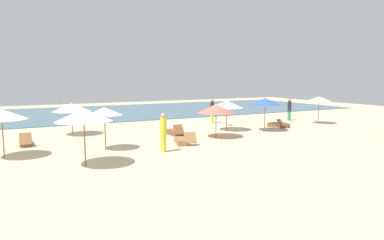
# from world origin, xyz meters

# --- Properties ---
(ground_plane) EXTENTS (60.00, 60.00, 0.00)m
(ground_plane) POSITION_xyz_m (0.00, 0.00, 0.00)
(ground_plane) COLOR beige
(ocean_water) EXTENTS (48.00, 16.00, 0.06)m
(ocean_water) POSITION_xyz_m (0.00, 17.00, 0.03)
(ocean_water) COLOR #476B7F
(ocean_water) RESTS_ON ground_plane
(umbrella_0) EXTENTS (1.99, 1.99, 2.19)m
(umbrella_0) POSITION_xyz_m (4.43, 0.41, 1.95)
(umbrella_0) COLOR olive
(umbrella_0) RESTS_ON ground_plane
(umbrella_1) EXTENTS (2.21, 2.21, 1.96)m
(umbrella_1) POSITION_xyz_m (0.30, -0.18, 1.71)
(umbrella_1) COLOR brown
(umbrella_1) RESTS_ON ground_plane
(umbrella_2) EXTENTS (2.20, 2.20, 1.98)m
(umbrella_2) POSITION_xyz_m (2.33, 1.79, 1.75)
(umbrella_2) COLOR brown
(umbrella_2) RESTS_ON ground_plane
(umbrella_3) EXTENTS (1.74, 1.74, 2.10)m
(umbrella_3) POSITION_xyz_m (-6.34, -0.64, 1.90)
(umbrella_3) COLOR brown
(umbrella_3) RESTS_ON ground_plane
(umbrella_4) EXTENTS (2.24, 2.24, 2.31)m
(umbrella_4) POSITION_xyz_m (-7.81, -3.38, 2.06)
(umbrella_4) COLOR brown
(umbrella_4) RESTS_ON ground_plane
(umbrella_5) EXTENTS (2.30, 2.30, 1.95)m
(umbrella_5) POSITION_xyz_m (-7.09, 4.71, 1.70)
(umbrella_5) COLOR olive
(umbrella_5) RESTS_ON ground_plane
(umbrella_6) EXTENTS (2.15, 2.15, 2.17)m
(umbrella_6) POSITION_xyz_m (-10.74, -0.28, 1.94)
(umbrella_6) COLOR brown
(umbrella_6) RESTS_ON ground_plane
(umbrella_7) EXTENTS (1.80, 1.80, 2.08)m
(umbrella_7) POSITION_xyz_m (10.38, 1.34, 1.91)
(umbrella_7) COLOR brown
(umbrella_7) RESTS_ON ground_plane
(lounger_0) EXTENTS (1.31, 1.78, 0.67)m
(lounger_0) POSITION_xyz_m (6.43, 1.29, 0.18)
(lounger_0) COLOR brown
(lounger_0) RESTS_ON ground_plane
(lounger_1) EXTENTS (0.61, 1.65, 0.73)m
(lounger_1) POSITION_xyz_m (-9.79, 2.46, 0.18)
(lounger_1) COLOR olive
(lounger_1) RESTS_ON ground_plane
(lounger_2) EXTENTS (0.62, 1.67, 0.72)m
(lounger_2) POSITION_xyz_m (-1.52, 1.72, 0.17)
(lounger_2) COLOR brown
(lounger_2) RESTS_ON ground_plane
(lounger_3) EXTENTS (1.05, 1.78, 0.69)m
(lounger_3) POSITION_xyz_m (-2.33, -1.07, 0.17)
(lounger_3) COLOR olive
(lounger_3) RESTS_ON ground_plane
(person_0) EXTENTS (0.41, 0.41, 1.79)m
(person_0) POSITION_xyz_m (9.81, 3.86, 0.92)
(person_0) COLOR #338C59
(person_0) RESTS_ON ground_plane
(person_1) EXTENTS (0.36, 0.36, 1.86)m
(person_1) POSITION_xyz_m (-4.00, -2.43, 0.95)
(person_1) COLOR yellow
(person_1) RESTS_ON ground_plane
(person_2) EXTENTS (0.36, 0.36, 1.83)m
(person_2) POSITION_xyz_m (3.32, 5.31, 0.95)
(person_2) COLOR yellow
(person_2) RESTS_ON ground_plane
(dog) EXTENTS (0.43, 0.71, 0.33)m
(dog) POSITION_xyz_m (3.71, 3.55, 0.17)
(dog) COLOR silver
(dog) RESTS_ON ground_plane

